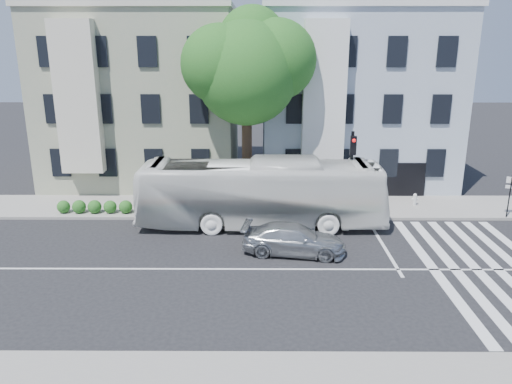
{
  "coord_description": "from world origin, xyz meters",
  "views": [
    {
      "loc": [
        0.66,
        -19.04,
        9.13
      ],
      "look_at": [
        0.54,
        3.25,
        2.4
      ],
      "focal_mm": 35.0,
      "sensor_mm": 36.0,
      "label": 1
    }
  ],
  "objects_px": {
    "bus": "(261,193)",
    "fire_hydrant": "(415,199)",
    "sedan": "(294,239)",
    "traffic_signal": "(352,164)"
  },
  "relations": [
    {
      "from": "bus",
      "to": "fire_hydrant",
      "type": "bearing_deg",
      "value": -70.96
    },
    {
      "from": "bus",
      "to": "fire_hydrant",
      "type": "distance_m",
      "value": 9.4
    },
    {
      "from": "fire_hydrant",
      "to": "bus",
      "type": "bearing_deg",
      "value": -161.3
    },
    {
      "from": "traffic_signal",
      "to": "bus",
      "type": "bearing_deg",
      "value": -164.25
    },
    {
      "from": "traffic_signal",
      "to": "fire_hydrant",
      "type": "xyz_separation_m",
      "value": [
        4.16,
        2.25,
        -2.59
      ]
    },
    {
      "from": "sedan",
      "to": "traffic_signal",
      "type": "height_order",
      "value": "traffic_signal"
    },
    {
      "from": "bus",
      "to": "sedan",
      "type": "distance_m",
      "value": 3.97
    },
    {
      "from": "traffic_signal",
      "to": "fire_hydrant",
      "type": "bearing_deg",
      "value": 35.09
    },
    {
      "from": "bus",
      "to": "sedan",
      "type": "bearing_deg",
      "value": -157.19
    },
    {
      "from": "bus",
      "to": "fire_hydrant",
      "type": "height_order",
      "value": "bus"
    }
  ]
}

